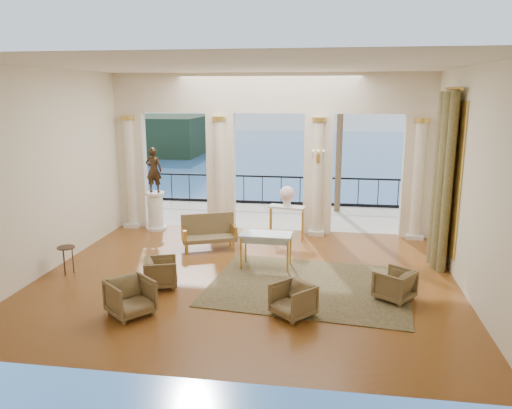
% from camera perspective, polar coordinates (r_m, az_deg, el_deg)
% --- Properties ---
extents(floor, '(9.00, 9.00, 0.00)m').
position_cam_1_polar(floor, '(11.06, -1.11, -8.36)').
color(floor, '#452209').
rests_on(floor, ground).
extents(room_walls, '(9.00, 9.00, 9.00)m').
position_cam_1_polar(room_walls, '(9.29, -2.36, 5.89)').
color(room_walls, white).
rests_on(room_walls, ground).
extents(arcade, '(9.00, 0.56, 4.50)m').
position_cam_1_polar(arcade, '(14.17, 1.49, 7.09)').
color(arcade, beige).
rests_on(arcade, ground).
extents(terrace, '(10.00, 3.60, 0.10)m').
position_cam_1_polar(terrace, '(16.56, 2.30, -1.33)').
color(terrace, '#A19885').
rests_on(terrace, ground).
extents(balustrade, '(9.00, 0.06, 1.03)m').
position_cam_1_polar(balustrade, '(18.01, 2.88, 1.32)').
color(balustrade, black).
rests_on(balustrade, terrace).
extents(palm_tree, '(2.00, 2.00, 4.50)m').
position_cam_1_polar(palm_tree, '(16.77, 9.73, 12.97)').
color(palm_tree, '#4C3823').
rests_on(palm_tree, terrace).
extents(headland, '(22.00, 18.00, 6.00)m').
position_cam_1_polar(headland, '(86.51, -13.02, 7.87)').
color(headland, black).
rests_on(headland, sea).
extents(sea, '(160.00, 160.00, 0.00)m').
position_cam_1_polar(sea, '(70.90, 7.19, 4.63)').
color(sea, '#1E4F98').
rests_on(sea, ground).
extents(curtain, '(0.33, 1.40, 4.09)m').
position_cam_1_polar(curtain, '(12.10, 20.59, 2.59)').
color(curtain, brown).
rests_on(curtain, ground).
extents(window_frame, '(0.04, 1.60, 3.40)m').
position_cam_1_polar(window_frame, '(12.12, 21.48, 2.93)').
color(window_frame, gold).
rests_on(window_frame, room_walls).
extents(wall_sconce, '(0.30, 0.11, 0.33)m').
position_cam_1_polar(wall_sconce, '(13.79, 7.12, 5.35)').
color(wall_sconce, gold).
rests_on(wall_sconce, arcade).
extents(rug, '(4.41, 3.60, 0.02)m').
position_cam_1_polar(rug, '(10.65, 6.10, -9.25)').
color(rug, '#30341B').
rests_on(rug, ground).
extents(armchair_a, '(0.99, 0.99, 0.75)m').
position_cam_1_polar(armchair_a, '(9.49, -14.18, -10.05)').
color(armchair_a, '#402F19').
rests_on(armchair_a, ground).
extents(armchair_b, '(0.90, 0.90, 0.67)m').
position_cam_1_polar(armchair_b, '(9.19, 4.25, -10.68)').
color(armchair_b, '#402F19').
rests_on(armchair_b, ground).
extents(armchair_c, '(0.88, 0.89, 0.67)m').
position_cam_1_polar(armchair_c, '(10.22, 15.55, -8.67)').
color(armchair_c, '#402F19').
rests_on(armchair_c, ground).
extents(armchair_d, '(0.80, 0.83, 0.68)m').
position_cam_1_polar(armchair_d, '(10.66, -10.83, -7.49)').
color(armchair_d, '#402F19').
rests_on(armchair_d, ground).
extents(settee, '(1.50, 1.07, 0.91)m').
position_cam_1_polar(settee, '(12.93, -5.43, -3.15)').
color(settee, '#402F19').
rests_on(settee, ground).
extents(game_table, '(1.20, 0.68, 0.81)m').
position_cam_1_polar(game_table, '(11.48, 1.16, -3.73)').
color(game_table, '#A8C0D7').
rests_on(game_table, ground).
extents(pedestal, '(0.61, 0.61, 1.12)m').
position_cam_1_polar(pedestal, '(14.98, -11.41, -0.78)').
color(pedestal, silver).
rests_on(pedestal, ground).
extents(statue, '(0.49, 0.34, 1.31)m').
position_cam_1_polar(statue, '(14.75, -11.62, 3.88)').
color(statue, '#322316').
rests_on(statue, pedestal).
extents(console_table, '(1.04, 0.58, 0.94)m').
position_cam_1_polar(console_table, '(13.65, 3.54, -0.84)').
color(console_table, silver).
rests_on(console_table, ground).
extents(urn, '(0.42, 0.42, 0.55)m').
position_cam_1_polar(urn, '(13.55, 3.56, 1.11)').
color(urn, white).
rests_on(urn, console_table).
extents(side_table, '(0.39, 0.39, 0.63)m').
position_cam_1_polar(side_table, '(11.89, -20.87, -4.96)').
color(side_table, black).
rests_on(side_table, ground).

